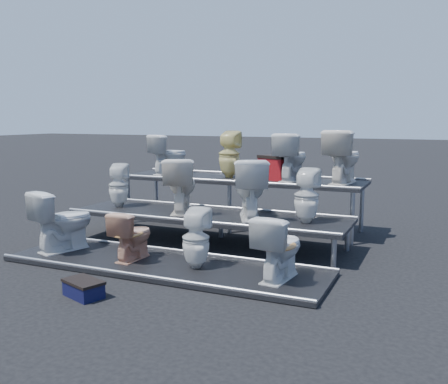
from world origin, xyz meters
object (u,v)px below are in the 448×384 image
at_px(toilet_7, 307,196).
at_px(toilet_8, 169,155).
at_px(toilet_10, 291,157).
at_px(toilet_3, 279,247).
at_px(toilet_4, 119,185).
at_px(toilet_1, 132,235).
at_px(toilet_2, 196,238).
at_px(toilet_11, 343,157).
at_px(toilet_6, 250,188).
at_px(toilet_9, 229,154).
at_px(red_crate, 277,169).
at_px(toilet_0, 63,220).
at_px(step_stool, 84,290).
at_px(toilet_5, 181,185).

xyz_separation_m(toilet_7, toilet_8, (-2.89, 1.30, 0.39)).
relative_size(toilet_7, toilet_10, 0.96).
bearing_deg(toilet_3, toilet_4, -15.67).
distance_m(toilet_1, toilet_10, 3.06).
xyz_separation_m(toilet_2, toilet_11, (1.27, 2.60, 0.85)).
bearing_deg(toilet_6, toilet_2, 56.22).
height_order(toilet_6, toilet_9, toilet_9).
bearing_deg(toilet_10, red_crate, -7.79).
xyz_separation_m(toilet_4, toilet_10, (2.49, 1.30, 0.44)).
distance_m(toilet_3, toilet_11, 2.74).
relative_size(toilet_4, toilet_9, 0.86).
height_order(toilet_0, toilet_3, toilet_0).
distance_m(toilet_1, toilet_6, 1.80).
relative_size(red_crate, step_stool, 1.16).
bearing_deg(toilet_3, toilet_1, 7.02).
distance_m(toilet_4, step_stool, 2.96).
distance_m(toilet_2, step_stool, 1.47).
xyz_separation_m(toilet_4, toilet_8, (0.19, 1.30, 0.41)).
xyz_separation_m(toilet_6, step_stool, (-0.92, -2.54, -0.81)).
height_order(toilet_2, toilet_8, toilet_8).
distance_m(toilet_5, step_stool, 2.67).
bearing_deg(step_stool, toilet_1, 119.33).
bearing_deg(toilet_9, toilet_7, 138.52).
distance_m(toilet_8, toilet_9, 1.19).
height_order(toilet_4, toilet_8, toilet_8).
distance_m(toilet_2, toilet_10, 2.76).
height_order(toilet_8, red_crate, toilet_8).
relative_size(toilet_7, toilet_9, 0.93).
xyz_separation_m(toilet_10, red_crate, (-0.26, 0.05, -0.21)).
bearing_deg(toilet_1, toilet_6, -128.67).
distance_m(toilet_6, toilet_9, 1.61).
bearing_deg(toilet_1, toilet_7, -144.05).
bearing_deg(toilet_7, toilet_5, 1.09).
bearing_deg(toilet_3, toilet_0, 7.02).
bearing_deg(toilet_11, toilet_1, 56.42).
xyz_separation_m(toilet_9, toilet_10, (1.10, 0.00, -0.01)).
xyz_separation_m(toilet_9, toilet_11, (1.94, 0.00, 0.02)).
height_order(toilet_3, toilet_10, toilet_10).
xyz_separation_m(toilet_2, toilet_4, (-2.05, 1.30, 0.38)).
distance_m(toilet_1, toilet_4, 1.77).
bearing_deg(toilet_5, step_stool, 73.25).
bearing_deg(toilet_0, red_crate, -112.47).
distance_m(toilet_2, toilet_4, 2.46).
bearing_deg(toilet_5, toilet_7, 158.72).
bearing_deg(toilet_2, toilet_7, -134.39).
bearing_deg(toilet_0, toilet_8, -76.72).
distance_m(toilet_2, toilet_7, 1.71).
xyz_separation_m(toilet_6, toilet_9, (-0.87, 1.30, 0.37)).
bearing_deg(toilet_10, step_stool, 75.70).
bearing_deg(toilet_3, toilet_10, -69.51).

